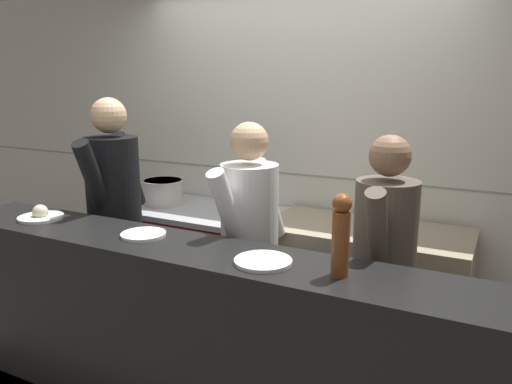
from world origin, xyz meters
TOP-DOWN VIEW (x-y plane):
  - wall_back_tiled at (0.00, 1.33)m, footprint 8.00×0.06m
  - oven_range at (-0.61, 0.93)m, footprint 1.22×0.71m
  - prep_counter at (0.67, 0.93)m, footprint 1.31×0.65m
  - pass_counter at (0.06, -0.21)m, footprint 3.16×0.45m
  - stock_pot at (-0.96, 0.91)m, footprint 0.32×0.32m
  - sauce_pot at (-0.25, 0.92)m, footprint 0.24×0.24m
  - plated_dish_main at (-1.02, -0.19)m, footprint 0.26×0.26m
  - plated_dish_appetiser at (-0.25, -0.17)m, footprint 0.24×0.24m
  - plated_dish_dessert at (0.49, -0.24)m, footprint 0.27×0.27m
  - pepper_mill at (0.85, -0.22)m, footprint 0.08×0.08m
  - chef_head_cook at (-0.88, 0.29)m, footprint 0.42×0.76m
  - chef_sous at (0.15, 0.27)m, footprint 0.37×0.71m
  - chef_line at (0.91, 0.33)m, footprint 0.33×0.69m

SIDE VIEW (x-z plane):
  - oven_range at x=-0.61m, z-range 0.00..0.89m
  - prep_counter at x=0.67m, z-range 0.00..0.91m
  - pass_counter at x=0.06m, z-range 0.00..1.04m
  - chef_line at x=0.91m, z-range 0.09..1.68m
  - chef_sous at x=0.15m, z-range 0.09..1.72m
  - chef_head_cook at x=-0.88m, z-range 0.10..1.84m
  - stock_pot at x=-0.96m, z-range 0.89..1.09m
  - sauce_pot at x=-0.25m, z-range 0.89..1.10m
  - plated_dish_appetiser at x=-0.25m, z-range 1.04..1.06m
  - plated_dish_dessert at x=0.49m, z-range 1.04..1.06m
  - plated_dish_main at x=-1.02m, z-range 1.02..1.11m
  - pepper_mill at x=0.85m, z-range 1.05..1.41m
  - wall_back_tiled at x=0.00m, z-range 0.00..2.60m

